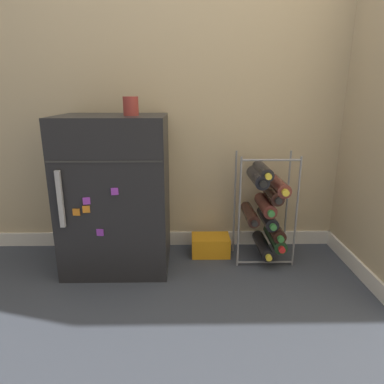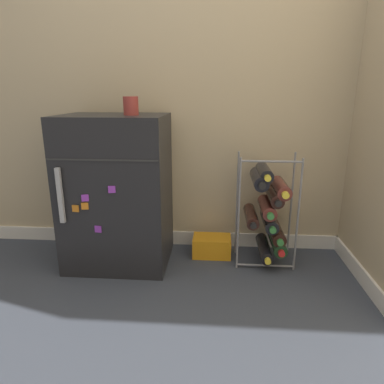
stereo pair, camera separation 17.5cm
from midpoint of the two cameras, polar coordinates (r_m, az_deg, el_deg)
The scene contains 6 objects.
ground_plane at distance 1.85m, azimuth 2.04°, elevation -15.82°, with size 14.00×14.00×0.00m, color #333842.
wall_back at distance 2.16m, azimuth 3.09°, elevation 23.06°, with size 6.86×0.07×2.50m.
mini_fridge at distance 1.99m, azimuth -9.90°, elevation 0.01°, with size 0.58×0.47×0.87m.
wine_rack at distance 2.05m, azimuth 15.04°, elevation -3.05°, with size 0.34×0.33×0.65m.
soda_box at distance 2.17m, azimuth 5.66°, elevation -8.98°, with size 0.23×0.16×0.12m.
fridge_top_cup at distance 1.86m, azimuth -7.44°, elevation 14.04°, with size 0.08×0.08×0.10m.
Camera 2 is at (0.14, -1.56, 0.98)m, focal length 32.00 mm.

